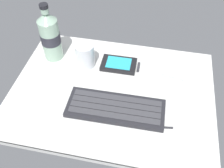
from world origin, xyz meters
The scene contains 7 objects.
ground_plane centered at (0.00, -0.23, -0.99)cm, with size 64.00×48.00×2.80cm.
keyboard centered at (2.56, -7.30, 0.81)cm, with size 29.18×11.49×1.70cm.
handheld_device centered at (0.66, 11.50, 0.73)cm, with size 12.87×7.75×1.50cm.
juice_cup centered at (-11.34, 9.96, 3.91)cm, with size 6.40×6.40×8.50cm.
water_bottle centered at (-23.73, 11.93, 9.01)cm, with size 6.73×6.73×20.80cm.
charger_block centered at (18.98, 10.31, 1.20)cm, with size 7.00×5.60×2.40cm, color silver.
stylus_pen centered at (15.00, -11.00, 0.35)cm, with size 0.70×0.70×9.50cm, color #26262B.
Camera 1 is at (10.75, -52.38, 61.80)cm, focal length 41.07 mm.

